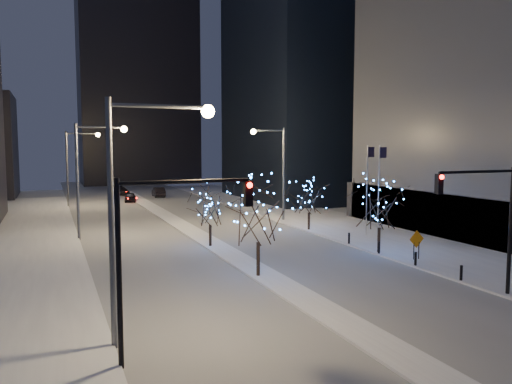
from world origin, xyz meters
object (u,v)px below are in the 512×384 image
construction_sign (417,242)px  car_near (130,197)px  street_lamp_east (276,161)px  car_mid (159,192)px  traffic_signal_west (162,237)px  holiday_tree_median_far (210,206)px  street_lamp_w_far (75,158)px  holiday_tree_plaza_far (309,198)px  traffic_signal_east (490,211)px  holiday_tree_median_near (258,212)px  car_far (121,191)px  holiday_tree_plaza_near (380,205)px  street_lamp_w_near (138,187)px  street_lamp_w_mid (90,164)px

construction_sign → car_near: bearing=103.9°
street_lamp_east → car_mid: 31.70m
car_near → traffic_signal_west: bearing=-87.5°
holiday_tree_median_far → construction_sign: size_ratio=2.44×
construction_sign → street_lamp_w_far: bearing=113.6°
street_lamp_east → holiday_tree_plaza_far: size_ratio=2.07×
traffic_signal_east → construction_sign: 9.44m
holiday_tree_median_near → holiday_tree_plaza_far: (11.00, 13.70, -0.91)m
street_lamp_east → car_far: street_lamp_east is taller
traffic_signal_east → car_near: bearing=100.9°
construction_sign → car_far: bearing=101.1°
holiday_tree_plaza_near → street_lamp_east: bearing=91.4°
street_lamp_w_far → holiday_tree_plaza_near: bearing=-63.8°
traffic_signal_west → car_mid: bearing=78.6°
street_lamp_w_near → street_lamp_w_far: 50.00m
street_lamp_w_near → car_mid: bearing=77.8°
street_lamp_w_near → street_lamp_w_far: size_ratio=1.00×
street_lamp_w_far → street_lamp_east: (19.02, -22.00, -0.05)m
street_lamp_w_far → holiday_tree_plaza_far: 34.76m
street_lamp_w_mid → street_lamp_east: 19.26m
street_lamp_w_mid → street_lamp_w_far: bearing=90.0°
traffic_signal_east → construction_sign: bearing=73.3°
street_lamp_w_far → traffic_signal_east: bearing=-70.7°
street_lamp_w_far → car_far: 16.36m
street_lamp_w_mid → holiday_tree_plaza_far: size_ratio=2.07×
street_lamp_w_mid → street_lamp_east: (19.02, 3.00, -0.05)m
traffic_signal_east → holiday_tree_plaza_near: 11.59m
holiday_tree_plaza_near → traffic_signal_east: bearing=-97.8°
street_lamp_east → holiday_tree_plaza_far: street_lamp_east is taller
traffic_signal_west → car_mid: size_ratio=1.53×
traffic_signal_west → traffic_signal_east: same height
street_lamp_w_mid → car_near: (7.44, 28.07, -5.84)m
car_near → holiday_tree_median_near: 45.54m
street_lamp_w_far → holiday_tree_median_far: (8.44, -32.47, -3.15)m
traffic_signal_east → car_mid: traffic_signal_east is taller
street_lamp_east → street_lamp_w_far: bearing=130.8°
street_lamp_east → holiday_tree_plaza_near: size_ratio=1.77×
street_lamp_east → traffic_signal_east: (-1.14, -29.00, -1.69)m
car_mid → construction_sign: bearing=101.5°
street_lamp_w_far → construction_sign: bearing=-64.4°
traffic_signal_east → car_mid: bearing=95.0°
street_lamp_w_mid → traffic_signal_east: bearing=-55.5°
holiday_tree_plaza_far → construction_sign: 14.07m
holiday_tree_median_far → car_near: bearing=91.6°
traffic_signal_west → holiday_tree_median_far: 21.13m
holiday_tree_median_far → traffic_signal_west: bearing=-112.1°
street_lamp_east → car_mid: (-6.36, 30.53, -5.70)m
car_far → street_lamp_w_near: bearing=-104.2°
traffic_signal_east → construction_sign: (2.54, 8.45, -3.37)m
street_lamp_w_near → holiday_tree_median_near: (8.44, 7.67, -2.40)m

